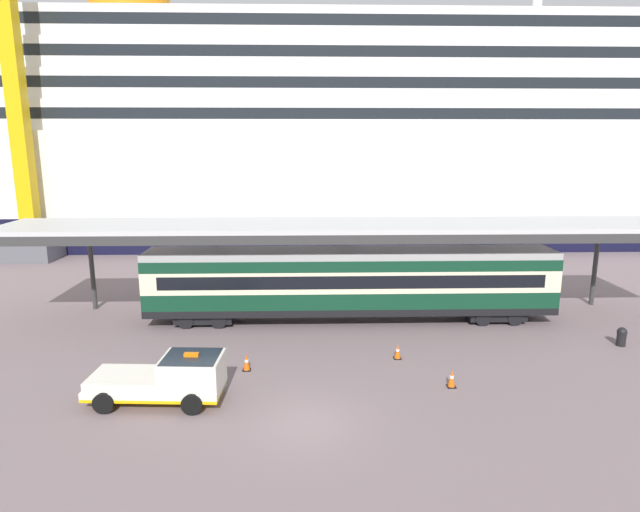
# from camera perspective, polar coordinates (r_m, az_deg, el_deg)

# --- Properties ---
(ground_plane) EXTENTS (400.00, 400.00, 0.00)m
(ground_plane) POSITION_cam_1_polar(r_m,az_deg,el_deg) (20.14, -1.65, -17.51)
(ground_plane) COLOR slate
(cruise_ship) EXTENTS (133.60, 24.13, 31.31)m
(cruise_ship) POSITION_cam_1_polar(r_m,az_deg,el_deg) (61.14, -14.00, 11.96)
(cruise_ship) COLOR black
(cruise_ship) RESTS_ON ground
(platform_canopy) EXTENTS (38.56, 5.10, 5.55)m
(platform_canopy) POSITION_cam_1_polar(r_m,az_deg,el_deg) (29.79, 3.29, 3.03)
(platform_canopy) COLOR silver
(platform_canopy) RESTS_ON ground
(train_carriage) EXTENTS (22.74, 2.81, 4.11)m
(train_carriage) POSITION_cam_1_polar(r_m,az_deg,el_deg) (29.99, 3.29, -2.73)
(train_carriage) COLOR black
(train_carriage) RESTS_ON ground
(service_truck) EXTENTS (5.31, 2.48, 2.02)m
(service_truck) POSITION_cam_1_polar(r_m,az_deg,el_deg) (21.99, -15.90, -12.43)
(service_truck) COLOR silver
(service_truck) RESTS_ON ground
(traffic_cone_near) EXTENTS (0.36, 0.36, 0.78)m
(traffic_cone_near) POSITION_cam_1_polar(r_m,az_deg,el_deg) (24.31, -7.89, -11.21)
(traffic_cone_near) COLOR black
(traffic_cone_near) RESTS_ON ground
(traffic_cone_mid) EXTENTS (0.36, 0.36, 0.78)m
(traffic_cone_mid) POSITION_cam_1_polar(r_m,az_deg,el_deg) (23.22, 13.94, -12.62)
(traffic_cone_mid) COLOR black
(traffic_cone_mid) RESTS_ON ground
(traffic_cone_far) EXTENTS (0.36, 0.36, 0.74)m
(traffic_cone_far) POSITION_cam_1_polar(r_m,az_deg,el_deg) (25.57, 8.32, -10.08)
(traffic_cone_far) COLOR black
(traffic_cone_far) RESTS_ON ground
(dockside_crane) EXTENTS (16.21, 4.40, 55.82)m
(dockside_crane) POSITION_cam_1_polar(r_m,az_deg,el_deg) (52.43, -29.63, 19.43)
(dockside_crane) COLOR #595960
(dockside_crane) RESTS_ON ground
(quay_bollard) EXTENTS (0.48, 0.48, 0.96)m
(quay_bollard) POSITION_cam_1_polar(r_m,az_deg,el_deg) (30.72, 29.63, -7.45)
(quay_bollard) COLOR black
(quay_bollard) RESTS_ON ground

